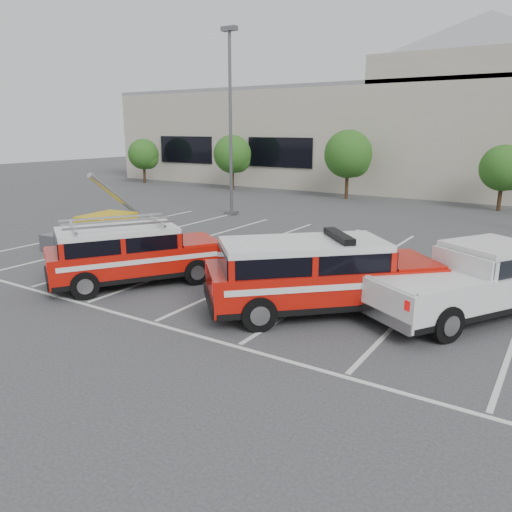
{
  "coord_description": "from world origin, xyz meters",
  "views": [
    {
      "loc": [
        8.87,
        -11.62,
        4.94
      ],
      "look_at": [
        0.7,
        1.11,
        1.05
      ],
      "focal_mm": 35.0,
      "sensor_mm": 36.0,
      "label": 1
    }
  ],
  "objects": [
    {
      "name": "ladder_suv",
      "position": [
        -2.97,
        -0.62,
        0.85
      ],
      "size": [
        4.71,
        5.7,
        2.13
      ],
      "rotation": [
        0.0,
        0.0,
        -0.57
      ],
      "color": "#B31108",
      "rests_on": "ground"
    },
    {
      "name": "tree_left",
      "position": [
        -14.91,
        22.05,
        2.77
      ],
      "size": [
        3.07,
        3.07,
        4.42
      ],
      "color": "#3F2B19",
      "rests_on": "ground"
    },
    {
      "name": "utility_rig",
      "position": [
        -7.69,
        2.28,
        0.64
      ],
      "size": [
        3.27,
        4.03,
        3.23
      ],
      "rotation": [
        0.0,
        0.0,
        0.11
      ],
      "color": "#59595E",
      "rests_on": "ground"
    },
    {
      "name": "white_pickup",
      "position": [
        6.93,
        2.38,
        0.77
      ],
      "size": [
        5.13,
        6.53,
        1.94
      ],
      "rotation": [
        0.0,
        0.0,
        -0.54
      ],
      "color": "silver",
      "rests_on": "ground"
    },
    {
      "name": "light_pole_left",
      "position": [
        -8.0,
        12.0,
        5.19
      ],
      "size": [
        0.9,
        0.6,
        10.24
      ],
      "color": "#59595E",
      "rests_on": "ground"
    },
    {
      "name": "tree_far_left",
      "position": [
        -24.91,
        22.05,
        2.5
      ],
      "size": [
        2.77,
        2.77,
        3.99
      ],
      "color": "#3F2B19",
      "rests_on": "ground"
    },
    {
      "name": "ground",
      "position": [
        0.0,
        0.0,
        0.0
      ],
      "size": [
        120.0,
        120.0,
        0.0
      ],
      "primitive_type": "plane",
      "color": "#333335",
      "rests_on": "ground"
    },
    {
      "name": "tree_mid_left",
      "position": [
        -4.91,
        22.05,
        3.04
      ],
      "size": [
        3.37,
        3.37,
        4.85
      ],
      "color": "#3F2B19",
      "rests_on": "ground"
    },
    {
      "name": "tree_mid_right",
      "position": [
        5.09,
        22.05,
        2.5
      ],
      "size": [
        2.77,
        2.77,
        3.99
      ],
      "color": "#3F2B19",
      "rests_on": "ground"
    },
    {
      "name": "fire_chief_suv",
      "position": [
        3.27,
        0.31,
        0.9
      ],
      "size": [
        6.1,
        5.95,
        2.2
      ],
      "rotation": [
        0.0,
        0.0,
        -0.81
      ],
      "color": "#B31108",
      "rests_on": "ground"
    },
    {
      "name": "convention_building",
      "position": [
        0.18,
        31.86,
        4.72
      ],
      "size": [
        60.0,
        16.99,
        13.2
      ],
      "color": "beige",
      "rests_on": "ground"
    },
    {
      "name": "stall_markings",
      "position": [
        0.0,
        4.5,
        0.01
      ],
      "size": [
        23.0,
        15.0,
        0.01
      ],
      "primitive_type": "cube",
      "color": "silver",
      "rests_on": "ground"
    }
  ]
}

